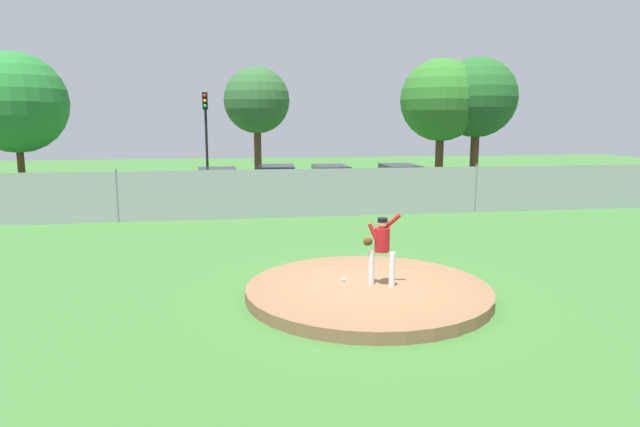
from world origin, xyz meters
The scene contains 16 objects.
ground_plane centered at (0.00, 6.00, 0.00)m, with size 80.00×80.00×0.00m, color #386B2D.
asphalt_strip centered at (0.00, 14.50, 0.00)m, with size 44.00×7.00×0.01m, color #2B2B2D.
pitchers_mound centered at (0.00, 0.00, 0.12)m, with size 5.24×5.24×0.25m, color brown.
pitcher_youth centered at (0.27, -0.04, 1.16)m, with size 0.79×0.36×1.58m.
baseball centered at (-0.45, 0.41, 0.29)m, with size 0.07×0.07×0.07m, color white.
chainlink_fence centered at (0.00, 10.00, 0.96)m, with size 35.43×0.07×2.01m.
parked_car_charcoal centered at (5.40, 14.97, 0.78)m, with size 1.78×4.71×1.62m.
parked_car_teal centered at (-3.51, 14.42, 0.77)m, with size 2.11×4.66×1.59m.
parked_car_slate centered at (1.88, 14.86, 0.79)m, with size 1.78×4.40×1.63m.
parked_car_silver centered at (-0.77, 14.75, 0.79)m, with size 2.12×4.27×1.68m.
traffic_cone_orange centered at (9.32, 15.66, 0.26)m, with size 0.40×0.40×0.55m.
traffic_light_near centered at (-4.16, 19.07, 3.57)m, with size 0.28×0.46×5.26m.
tree_tall_centre centered at (-15.42, 24.26, 4.83)m, with size 5.93×5.93×7.80m.
tree_broad_left centered at (-1.28, 22.24, 4.95)m, with size 3.92×3.92×6.94m.
tree_slender_far centered at (10.12, 21.86, 5.03)m, with size 5.09×5.09×7.60m.
tree_broad_right centered at (12.29, 21.45, 5.18)m, with size 4.91×4.91×7.67m.
Camera 1 is at (-2.80, -10.89, 3.71)m, focal length 30.42 mm.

